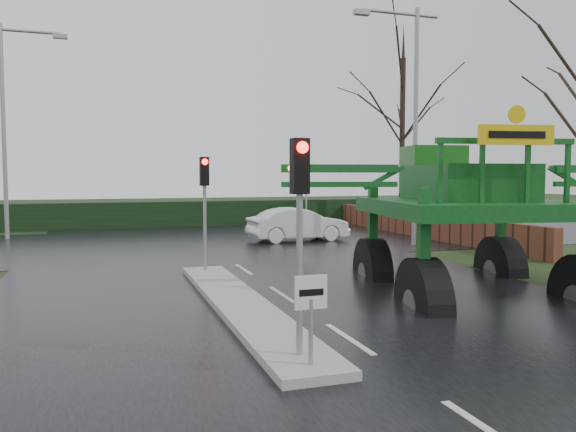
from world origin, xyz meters
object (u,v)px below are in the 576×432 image
object	(u,v)px
traffic_signal_mid	(205,189)
traffic_signal_near	(300,200)
crop_sprayer	(420,189)
white_sedan	(298,241)
street_light_left_far	(10,111)
traffic_signal_far	(306,183)
street_light_right	(409,104)
keep_left_sign	(311,305)

from	to	relation	value
traffic_signal_mid	traffic_signal_near	bearing A→B (deg)	-90.00
crop_sprayer	white_sedan	size ratio (longest dim) A/B	2.18
street_light_left_far	crop_sprayer	bearing A→B (deg)	-58.64
white_sedan	traffic_signal_far	bearing A→B (deg)	-28.26
street_light_right	traffic_signal_near	bearing A→B (deg)	-126.13
traffic_signal_far	street_light_left_far	distance (m)	15.08
traffic_signal_near	street_light_left_far	size ratio (longest dim) A/B	0.35
traffic_signal_far	street_light_left_far	xyz separation A→B (m)	(-14.69, -0.01, 3.40)
crop_sprayer	street_light_left_far	bearing A→B (deg)	131.83
street_light_right	crop_sprayer	size ratio (longest dim) A/B	1.00
traffic_signal_near	white_sedan	size ratio (longest dim) A/B	0.77
traffic_signal_far	crop_sprayer	bearing A→B (deg)	78.06
street_light_right	white_sedan	size ratio (longest dim) A/B	2.18
traffic_signal_mid	street_light_left_far	world-z (taller)	street_light_left_far
traffic_signal_near	traffic_signal_far	distance (m)	22.42
traffic_signal_near	keep_left_sign	bearing A→B (deg)	-90.00
traffic_signal_near	traffic_signal_far	size ratio (longest dim) A/B	1.00
traffic_signal_far	street_light_left_far	size ratio (longest dim) A/B	0.35
street_light_right	traffic_signal_far	bearing A→B (deg)	101.95
traffic_signal_far	crop_sprayer	distance (m)	18.30
traffic_signal_mid	white_sedan	world-z (taller)	traffic_signal_mid
traffic_signal_mid	street_light_right	world-z (taller)	street_light_right
traffic_signal_near	street_light_right	world-z (taller)	street_light_right
street_light_right	street_light_left_far	xyz separation A→B (m)	(-16.39, 8.00, 0.00)
street_light_left_far	crop_sprayer	size ratio (longest dim) A/B	1.00
traffic_signal_mid	traffic_signal_far	xyz separation A→B (m)	(7.80, 12.52, 0.00)
street_light_left_far	white_sedan	xyz separation A→B (m)	(12.45, -5.05, -5.99)
traffic_signal_far	white_sedan	xyz separation A→B (m)	(-2.24, -5.06, -2.59)
traffic_signal_near	crop_sprayer	world-z (taller)	crop_sprayer
keep_left_sign	street_light_left_far	world-z (taller)	street_light_left_far
keep_left_sign	street_light_right	world-z (taller)	street_light_right
keep_left_sign	white_sedan	size ratio (longest dim) A/B	0.29
traffic_signal_near	street_light_right	size ratio (longest dim) A/B	0.35
keep_left_sign	street_light_right	bearing A→B (deg)	54.88
traffic_signal_mid	street_light_right	size ratio (longest dim) A/B	0.35
keep_left_sign	street_light_left_far	distance (m)	23.11
keep_left_sign	traffic_signal_near	size ratio (longest dim) A/B	0.38
traffic_signal_mid	crop_sprayer	bearing A→B (deg)	-53.34
keep_left_sign	crop_sprayer	distance (m)	5.63
traffic_signal_near	traffic_signal_mid	size ratio (longest dim) A/B	1.00
white_sedan	crop_sprayer	bearing A→B (deg)	168.81
street_light_left_far	white_sedan	size ratio (longest dim) A/B	2.18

